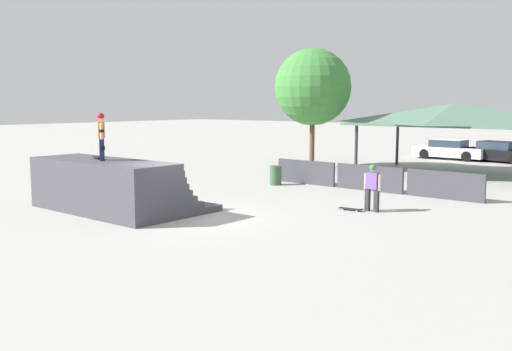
{
  "coord_description": "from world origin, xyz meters",
  "views": [
    {
      "loc": [
        13.11,
        -11.98,
        3.59
      ],
      "look_at": [
        -0.22,
        3.93,
        0.95
      ],
      "focal_mm": 40.0,
      "sensor_mm": 36.0,
      "label": 1
    }
  ],
  "objects_px": {
    "skateboard_on_deck": "(98,157)",
    "bystander_walking": "(372,184)",
    "tree_beside_pavilion": "(313,87)",
    "skateboard_on_ground": "(352,209)",
    "parked_car_black": "(499,152)",
    "skater_on_deck": "(101,133)",
    "trash_bin": "(276,175)",
    "parked_car_white": "(450,150)"
  },
  "relations": [
    {
      "from": "bystander_walking",
      "to": "trash_bin",
      "type": "distance_m",
      "value": 6.94
    },
    {
      "from": "bystander_walking",
      "to": "skateboard_on_ground",
      "type": "xyz_separation_m",
      "value": [
        -0.59,
        -0.31,
        -0.87
      ]
    },
    {
      "from": "tree_beside_pavilion",
      "to": "parked_car_white",
      "type": "height_order",
      "value": "tree_beside_pavilion"
    },
    {
      "from": "skateboard_on_deck",
      "to": "bystander_walking",
      "type": "relative_size",
      "value": 0.52
    },
    {
      "from": "skateboard_on_deck",
      "to": "parked_car_black",
      "type": "relative_size",
      "value": 0.17
    },
    {
      "from": "skateboard_on_ground",
      "to": "trash_bin",
      "type": "xyz_separation_m",
      "value": [
        -5.72,
        3.17,
        0.37
      ]
    },
    {
      "from": "skateboard_on_deck",
      "to": "parked_car_black",
      "type": "xyz_separation_m",
      "value": [
        5.33,
        25.14,
        -1.19
      ]
    },
    {
      "from": "bystander_walking",
      "to": "tree_beside_pavilion",
      "type": "height_order",
      "value": "tree_beside_pavilion"
    },
    {
      "from": "skateboard_on_deck",
      "to": "parked_car_black",
      "type": "height_order",
      "value": "skateboard_on_deck"
    },
    {
      "from": "skater_on_deck",
      "to": "parked_car_black",
      "type": "bearing_deg",
      "value": 111.39
    },
    {
      "from": "skateboard_on_ground",
      "to": "parked_car_black",
      "type": "height_order",
      "value": "parked_car_black"
    },
    {
      "from": "parked_car_white",
      "to": "skateboard_on_ground",
      "type": "bearing_deg",
      "value": -75.83
    },
    {
      "from": "trash_bin",
      "to": "skateboard_on_deck",
      "type": "bearing_deg",
      "value": -96.22
    },
    {
      "from": "bystander_walking",
      "to": "skater_on_deck",
      "type": "bearing_deg",
      "value": 42.32
    },
    {
      "from": "skateboard_on_deck",
      "to": "tree_beside_pavilion",
      "type": "height_order",
      "value": "tree_beside_pavilion"
    },
    {
      "from": "tree_beside_pavilion",
      "to": "trash_bin",
      "type": "distance_m",
      "value": 8.22
    },
    {
      "from": "bystander_walking",
      "to": "skateboard_on_ground",
      "type": "distance_m",
      "value": 1.09
    },
    {
      "from": "tree_beside_pavilion",
      "to": "trash_bin",
      "type": "xyz_separation_m",
      "value": [
        2.63,
        -6.66,
        -4.05
      ]
    },
    {
      "from": "parked_car_white",
      "to": "trash_bin",
      "type": "bearing_deg",
      "value": -93.19
    },
    {
      "from": "skateboard_on_deck",
      "to": "skateboard_on_ground",
      "type": "relative_size",
      "value": 0.94
    },
    {
      "from": "skater_on_deck",
      "to": "parked_car_white",
      "type": "relative_size",
      "value": 0.34
    },
    {
      "from": "skateboard_on_deck",
      "to": "parked_car_white",
      "type": "height_order",
      "value": "skateboard_on_deck"
    },
    {
      "from": "trash_bin",
      "to": "parked_car_black",
      "type": "height_order",
      "value": "parked_car_black"
    },
    {
      "from": "skater_on_deck",
      "to": "skateboard_on_ground",
      "type": "xyz_separation_m",
      "value": [
        6.1,
        5.56,
        -2.57
      ]
    },
    {
      "from": "tree_beside_pavilion",
      "to": "parked_car_black",
      "type": "xyz_separation_m",
      "value": [
        7.03,
        9.96,
        -3.87
      ]
    },
    {
      "from": "skater_on_deck",
      "to": "trash_bin",
      "type": "xyz_separation_m",
      "value": [
        0.38,
        8.73,
        -2.2
      ]
    },
    {
      "from": "parked_car_black",
      "to": "parked_car_white",
      "type": "bearing_deg",
      "value": -164.73
    },
    {
      "from": "skateboard_on_deck",
      "to": "trash_bin",
      "type": "bearing_deg",
      "value": 104.56
    },
    {
      "from": "skateboard_on_deck",
      "to": "parked_car_white",
      "type": "distance_m",
      "value": 25.05
    },
    {
      "from": "trash_bin",
      "to": "tree_beside_pavilion",
      "type": "bearing_deg",
      "value": 111.53
    },
    {
      "from": "tree_beside_pavilion",
      "to": "skater_on_deck",
      "type": "bearing_deg",
      "value": -81.69
    },
    {
      "from": "tree_beside_pavilion",
      "to": "skateboard_on_ground",
      "type": "bearing_deg",
      "value": -49.64
    },
    {
      "from": "skateboard_on_deck",
      "to": "bystander_walking",
      "type": "bearing_deg",
      "value": 58.81
    },
    {
      "from": "skateboard_on_deck",
      "to": "trash_bin",
      "type": "relative_size",
      "value": 0.96
    },
    {
      "from": "tree_beside_pavilion",
      "to": "parked_car_black",
      "type": "relative_size",
      "value": 1.39
    },
    {
      "from": "skater_on_deck",
      "to": "trash_bin",
      "type": "relative_size",
      "value": 1.82
    },
    {
      "from": "tree_beside_pavilion",
      "to": "parked_car_white",
      "type": "relative_size",
      "value": 1.44
    },
    {
      "from": "skater_on_deck",
      "to": "parked_car_white",
      "type": "distance_m",
      "value": 25.28
    },
    {
      "from": "bystander_walking",
      "to": "parked_car_white",
      "type": "height_order",
      "value": "bystander_walking"
    },
    {
      "from": "skateboard_on_deck",
      "to": "parked_car_black",
      "type": "bearing_deg",
      "value": 98.8
    },
    {
      "from": "skater_on_deck",
      "to": "parked_car_white",
      "type": "bearing_deg",
      "value": 117.95
    },
    {
      "from": "trash_bin",
      "to": "parked_car_white",
      "type": "bearing_deg",
      "value": 85.0
    }
  ]
}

